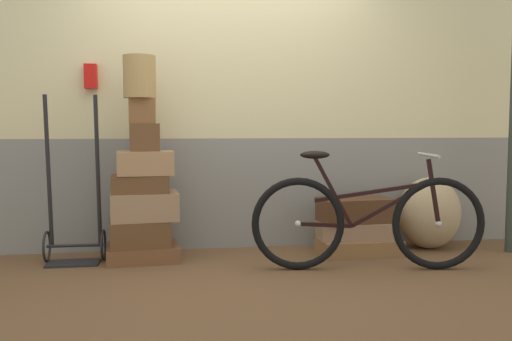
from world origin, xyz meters
TOP-DOWN VIEW (x-y plane):
  - ground at (0.00, 0.00)m, footprint 8.54×5.20m
  - station_building at (0.01, 0.85)m, footprint 6.54×0.74m
  - suitcase_0 at (-0.72, 0.40)m, footprint 0.60×0.47m
  - suitcase_1 at (-0.74, 0.38)m, footprint 0.50×0.40m
  - suitcase_2 at (-0.70, 0.38)m, footprint 0.55×0.40m
  - suitcase_3 at (-0.73, 0.36)m, footprint 0.45×0.31m
  - suitcase_4 at (-0.69, 0.36)m, footprint 0.45×0.33m
  - suitcase_5 at (-0.69, 0.35)m, footprint 0.23×0.17m
  - suitcase_6 at (-0.71, 0.37)m, footprint 0.20×0.15m
  - suitcase_7 at (1.06, 0.35)m, footprint 0.67×0.38m
  - suitcase_8 at (1.04, 0.38)m, footprint 0.65×0.41m
  - suitcase_9 at (1.04, 0.39)m, footprint 0.62×0.38m
  - wicker_basket at (-0.73, 0.38)m, footprint 0.25×0.25m
  - luggage_trolley at (-1.26, 0.43)m, footprint 0.46×0.34m
  - burlap_sack at (1.74, 0.48)m, footprint 0.55×0.46m
  - bicycle at (0.95, -0.14)m, footprint 1.73×0.46m

SIDE VIEW (x-z plane):
  - ground at x=0.00m, z-range -0.06..0.00m
  - suitcase_0 at x=-0.72m, z-range 0.00..0.12m
  - suitcase_7 at x=1.06m, z-range 0.00..0.13m
  - suitcase_8 at x=1.04m, z-range 0.13..0.27m
  - suitcase_1 at x=-0.74m, z-range 0.12..0.33m
  - burlap_sack at x=1.74m, z-range 0.00..0.63m
  - luggage_trolley at x=-1.26m, z-range -0.34..0.98m
  - bicycle at x=0.95m, z-range -0.08..0.81m
  - suitcase_9 at x=1.04m, z-range 0.27..0.47m
  - suitcase_2 at x=-0.70m, z-range 0.33..0.55m
  - suitcase_3 at x=-0.73m, z-range 0.55..0.69m
  - suitcase_4 at x=-0.69m, z-range 0.69..0.88m
  - suitcase_5 at x=-0.69m, z-range 0.88..1.09m
  - suitcase_6 at x=-0.71m, z-range 1.09..1.29m
  - wicker_basket at x=-0.73m, z-range 1.29..1.62m
  - station_building at x=0.01m, z-range 0.01..3.02m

